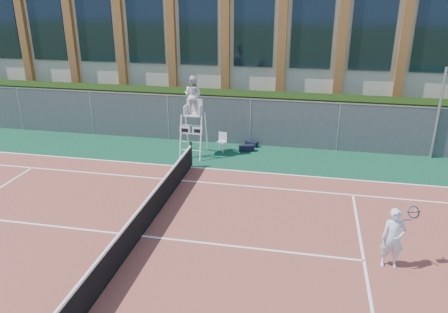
% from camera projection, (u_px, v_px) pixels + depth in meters
% --- Properties ---
extents(ground, '(120.00, 120.00, 0.00)m').
position_uv_depth(ground, '(141.00, 237.00, 13.04)').
color(ground, '#233814').
extents(apron, '(36.00, 20.00, 0.01)m').
position_uv_depth(apron, '(153.00, 220.00, 13.95)').
color(apron, '#0C3627').
rests_on(apron, ground).
extents(tennis_court, '(23.77, 10.97, 0.02)m').
position_uv_depth(tennis_court, '(141.00, 236.00, 13.03)').
color(tennis_court, brown).
rests_on(tennis_court, apron).
extents(tennis_net, '(0.10, 11.30, 1.10)m').
position_uv_depth(tennis_net, '(140.00, 221.00, 12.85)').
color(tennis_net, black).
rests_on(tennis_net, ground).
extents(fence, '(40.00, 0.06, 2.20)m').
position_uv_depth(fence, '(209.00, 120.00, 20.69)').
color(fence, '#595E60').
rests_on(fence, ground).
extents(hedge, '(40.00, 1.40, 2.20)m').
position_uv_depth(hedge, '(214.00, 113.00, 21.79)').
color(hedge, black).
rests_on(hedge, ground).
extents(building, '(45.00, 10.60, 8.22)m').
position_uv_depth(building, '(241.00, 35.00, 27.96)').
color(building, '#BEB19E').
rests_on(building, ground).
extents(steel_pole, '(0.12, 0.12, 3.96)m').
position_uv_depth(steel_pole, '(438.00, 114.00, 18.43)').
color(steel_pole, '#9EA0A5').
rests_on(steel_pole, ground).
extents(umpire_chair, '(0.99, 1.53, 3.56)m').
position_uv_depth(umpire_chair, '(193.00, 97.00, 18.59)').
color(umpire_chair, white).
rests_on(umpire_chair, ground).
extents(plastic_chair, '(0.48, 0.48, 0.86)m').
position_uv_depth(plastic_chair, '(222.00, 140.00, 19.75)').
color(plastic_chair, silver).
rests_on(plastic_chair, apron).
extents(sports_bag_near, '(0.73, 0.50, 0.29)m').
position_uv_depth(sports_bag_near, '(247.00, 148.00, 19.81)').
color(sports_bag_near, black).
rests_on(sports_bag_near, apron).
extents(sports_bag_far, '(0.65, 0.47, 0.24)m').
position_uv_depth(sports_bag_far, '(252.00, 144.00, 20.47)').
color(sports_bag_far, black).
rests_on(sports_bag_far, apron).
extents(tennis_player, '(0.95, 0.65, 1.69)m').
position_uv_depth(tennis_player, '(393.00, 238.00, 11.34)').
color(tennis_player, silver).
rests_on(tennis_player, tennis_court).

